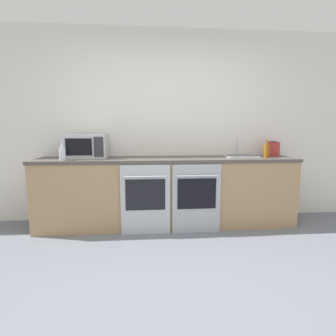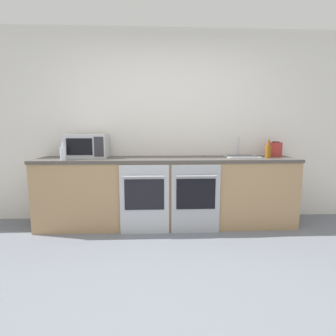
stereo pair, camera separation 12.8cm
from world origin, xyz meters
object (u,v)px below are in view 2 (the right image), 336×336
bottle_clear (63,153)px  kettle (275,149)px  sink (241,156)px  oven_left (144,199)px  oven_right (196,199)px  bottle_amber (268,151)px  microwave (87,146)px

bottle_clear → kettle: 2.77m
sink → oven_left: bearing=-164.6°
kettle → sink: 0.53m
oven_right → kettle: 1.37m
oven_right → bottle_amber: (0.97, 0.24, 0.55)m
microwave → bottle_clear: bearing=-130.3°
bottle_amber → sink: size_ratio=0.55×
bottle_amber → sink: (-0.31, 0.11, -0.08)m
oven_right → sink: (0.66, 0.35, 0.48)m
oven_left → kettle: 1.92m
bottle_amber → microwave: bearing=176.2°
oven_left → microwave: 1.05m
oven_left → kettle: kettle is taller
bottle_clear → bottle_amber: bottle_amber is taller
oven_left → sink: (1.27, 0.35, 0.48)m
oven_left → microwave: size_ratio=1.59×
bottle_amber → oven_right: bearing=-166.1°
oven_right → bottle_clear: bottle_clear is taller
bottle_amber → sink: sink is taller
oven_left → bottle_amber: size_ratio=3.63×
bottle_clear → sink: sink is taller
oven_left → oven_right: bearing=0.0°
microwave → sink: (2.03, -0.04, -0.14)m
oven_left → bottle_amber: (1.58, 0.24, 0.55)m
oven_right → kettle: kettle is taller
kettle → sink: bearing=-167.7°
oven_right → bottle_amber: size_ratio=3.63×
microwave → kettle: microwave is taller
oven_left → bottle_clear: 1.12m
microwave → kettle: size_ratio=2.61×
oven_left → bottle_clear: (-0.97, 0.13, 0.54)m
bottle_clear → sink: 2.26m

